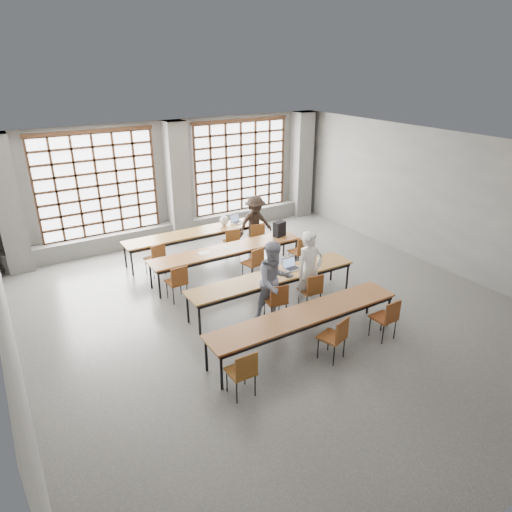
% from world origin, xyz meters
% --- Properties ---
extents(floor, '(11.00, 11.00, 0.00)m').
position_xyz_m(floor, '(0.00, 0.00, 0.00)').
color(floor, '#4F4F4C').
rests_on(floor, ground).
extents(ceiling, '(11.00, 11.00, 0.00)m').
position_xyz_m(ceiling, '(0.00, 0.00, 3.50)').
color(ceiling, silver).
rests_on(ceiling, floor).
extents(wall_back, '(10.00, 0.00, 10.00)m').
position_xyz_m(wall_back, '(0.00, 5.50, 1.75)').
color(wall_back, '#5A5A57').
rests_on(wall_back, floor).
extents(wall_left, '(0.00, 11.00, 11.00)m').
position_xyz_m(wall_left, '(-5.00, 0.00, 1.75)').
color(wall_left, '#5A5A57').
rests_on(wall_left, floor).
extents(wall_right, '(0.00, 11.00, 11.00)m').
position_xyz_m(wall_right, '(5.00, 0.00, 1.75)').
color(wall_right, '#5A5A57').
rests_on(wall_right, floor).
extents(column_left, '(0.60, 0.55, 3.50)m').
position_xyz_m(column_left, '(-4.50, 5.22, 1.75)').
color(column_left, '#5B5B58').
rests_on(column_left, floor).
extents(column_mid, '(0.60, 0.55, 3.50)m').
position_xyz_m(column_mid, '(0.00, 5.22, 1.75)').
color(column_mid, '#5B5B58').
rests_on(column_mid, floor).
extents(column_right, '(0.60, 0.55, 3.50)m').
position_xyz_m(column_right, '(4.50, 5.22, 1.75)').
color(column_right, '#5B5B58').
rests_on(column_right, floor).
extents(window_left, '(3.32, 0.12, 3.00)m').
position_xyz_m(window_left, '(-2.25, 5.42, 1.90)').
color(window_left, white).
rests_on(window_left, wall_back).
extents(window_right, '(3.32, 0.12, 3.00)m').
position_xyz_m(window_right, '(2.25, 5.42, 1.90)').
color(window_right, white).
rests_on(window_right, wall_back).
extents(sill_ledge, '(9.80, 0.35, 0.50)m').
position_xyz_m(sill_ledge, '(0.00, 5.30, 0.25)').
color(sill_ledge, '#5B5B58').
rests_on(sill_ledge, floor).
extents(desk_row_a, '(4.00, 0.70, 0.73)m').
position_xyz_m(desk_row_a, '(-0.19, 3.64, 0.66)').
color(desk_row_a, brown).
rests_on(desk_row_a, floor).
extents(desk_row_b, '(4.00, 0.70, 0.73)m').
position_xyz_m(desk_row_b, '(-0.03, 2.13, 0.66)').
color(desk_row_b, brown).
rests_on(desk_row_b, floor).
extents(desk_row_c, '(4.00, 0.70, 0.73)m').
position_xyz_m(desk_row_c, '(0.11, 0.24, 0.66)').
color(desk_row_c, brown).
rests_on(desk_row_c, floor).
extents(desk_row_d, '(4.00, 0.70, 0.73)m').
position_xyz_m(desk_row_d, '(-0.26, -1.42, 0.66)').
color(desk_row_d, brown).
rests_on(desk_row_d, floor).
extents(chair_back_left, '(0.51, 0.51, 0.88)m').
position_xyz_m(chair_back_left, '(-1.57, 3.02, 0.54)').
color(chair_back_left, brown).
rests_on(chair_back_left, floor).
extents(chair_back_mid, '(0.52, 0.52, 0.88)m').
position_xyz_m(chair_back_mid, '(0.59, 3.02, 0.54)').
color(chair_back_mid, brown).
rests_on(chair_back_mid, floor).
extents(chair_back_right, '(0.53, 0.53, 0.88)m').
position_xyz_m(chair_back_right, '(1.38, 3.02, 0.54)').
color(chair_back_right, brown).
rests_on(chair_back_right, floor).
extents(chair_mid_left, '(0.44, 0.44, 0.88)m').
position_xyz_m(chair_mid_left, '(-1.62, 1.50, 0.54)').
color(chair_mid_left, maroon).
rests_on(chair_mid_left, floor).
extents(chair_mid_centre, '(0.49, 0.50, 0.88)m').
position_xyz_m(chair_mid_centre, '(0.39, 1.50, 0.54)').
color(chair_mid_centre, brown).
rests_on(chair_mid_centre, floor).
extents(chair_mid_right, '(0.45, 0.45, 0.88)m').
position_xyz_m(chair_mid_right, '(1.78, 1.50, 0.54)').
color(chair_mid_right, brown).
rests_on(chair_mid_right, floor).
extents(chair_front_left, '(0.48, 0.48, 0.88)m').
position_xyz_m(chair_front_left, '(-0.20, -0.39, 0.54)').
color(chair_front_left, brown).
rests_on(chair_front_left, floor).
extents(chair_front_right, '(0.46, 0.46, 0.88)m').
position_xyz_m(chair_front_right, '(0.70, -0.39, 0.54)').
color(chair_front_right, brown).
rests_on(chair_front_right, floor).
extents(chair_near_left, '(0.42, 0.43, 0.88)m').
position_xyz_m(chair_near_left, '(-1.96, -2.05, 0.54)').
color(chair_near_left, brown).
rests_on(chair_near_left, floor).
extents(chair_near_mid, '(0.53, 0.53, 0.88)m').
position_xyz_m(chair_near_mid, '(-0.04, -2.05, 0.54)').
color(chair_near_mid, brown).
rests_on(chair_near_mid, floor).
extents(chair_near_right, '(0.44, 0.44, 0.88)m').
position_xyz_m(chair_near_right, '(1.24, -2.05, 0.54)').
color(chair_near_right, brown).
rests_on(chair_near_right, floor).
extents(student_male, '(0.67, 0.45, 1.78)m').
position_xyz_m(student_male, '(0.71, -0.26, 0.89)').
color(student_male, white).
rests_on(student_male, floor).
extents(student_female, '(0.91, 0.75, 1.74)m').
position_xyz_m(student_female, '(-0.19, -0.26, 0.87)').
color(student_female, '#19224B').
rests_on(student_female, floor).
extents(student_back, '(1.05, 0.61, 1.62)m').
position_xyz_m(student_back, '(1.41, 3.14, 0.81)').
color(student_back, black).
rests_on(student_back, floor).
extents(laptop_front, '(0.37, 0.32, 0.26)m').
position_xyz_m(laptop_front, '(0.66, 0.35, 0.79)').
color(laptop_front, '#B5B5BA').
rests_on(laptop_front, desk_row_c).
extents(laptop_back, '(0.44, 0.40, 0.26)m').
position_xyz_m(laptop_back, '(1.14, 3.75, 0.79)').
color(laptop_back, '#B8B8BD').
rests_on(laptop_back, desk_row_a).
extents(mouse, '(0.12, 0.10, 0.04)m').
position_xyz_m(mouse, '(1.06, 0.22, 0.75)').
color(mouse, silver).
rests_on(mouse, desk_row_c).
extents(green_box, '(0.26, 0.11, 0.09)m').
position_xyz_m(green_box, '(0.06, 0.32, 0.78)').
color(green_box, '#328C2D').
rests_on(green_box, desk_row_c).
extents(phone, '(0.14, 0.08, 0.01)m').
position_xyz_m(phone, '(0.29, 0.14, 0.74)').
color(phone, black).
rests_on(phone, desk_row_c).
extents(paper_sheet_a, '(0.31, 0.22, 0.00)m').
position_xyz_m(paper_sheet_a, '(-0.63, 2.18, 0.73)').
color(paper_sheet_a, white).
rests_on(paper_sheet_a, desk_row_b).
extents(paper_sheet_c, '(0.35, 0.30, 0.00)m').
position_xyz_m(paper_sheet_c, '(0.07, 2.13, 0.73)').
color(paper_sheet_c, silver).
rests_on(paper_sheet_c, desk_row_b).
extents(backpack, '(0.36, 0.27, 0.40)m').
position_xyz_m(backpack, '(1.57, 2.18, 0.93)').
color(backpack, black).
rests_on(backpack, desk_row_b).
extents(plastic_bag, '(0.31, 0.27, 0.29)m').
position_xyz_m(plastic_bag, '(0.71, 3.69, 0.87)').
color(plastic_bag, silver).
rests_on(plastic_bag, desk_row_a).
extents(red_pouch, '(0.21, 0.13, 0.06)m').
position_xyz_m(red_pouch, '(-1.96, -1.97, 0.50)').
color(red_pouch, '#B81631').
rests_on(red_pouch, chair_near_left).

